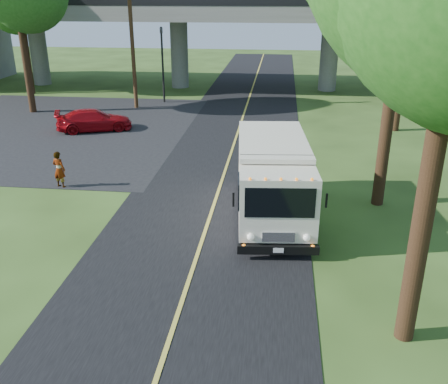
% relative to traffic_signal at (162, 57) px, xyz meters
% --- Properties ---
extents(ground, '(120.00, 120.00, 0.00)m').
position_rel_traffic_signal_xyz_m(ground, '(6.00, -26.00, -3.20)').
color(ground, '#2C4318').
rests_on(ground, ground).
extents(road, '(7.00, 90.00, 0.02)m').
position_rel_traffic_signal_xyz_m(road, '(6.00, -16.00, -3.19)').
color(road, black).
rests_on(road, ground).
extents(parking_lot, '(16.00, 18.00, 0.01)m').
position_rel_traffic_signal_xyz_m(parking_lot, '(-5.00, -8.00, -3.19)').
color(parking_lot, black).
rests_on(parking_lot, ground).
extents(lane_line, '(0.12, 90.00, 0.01)m').
position_rel_traffic_signal_xyz_m(lane_line, '(6.00, -16.00, -3.17)').
color(lane_line, gold).
rests_on(lane_line, road).
extents(overpass, '(54.00, 10.00, 7.30)m').
position_rel_traffic_signal_xyz_m(overpass, '(6.00, 6.00, 1.36)').
color(overpass, slate).
rests_on(overpass, ground).
extents(traffic_signal, '(0.18, 0.22, 5.20)m').
position_rel_traffic_signal_xyz_m(traffic_signal, '(0.00, 0.00, 0.00)').
color(traffic_signal, black).
rests_on(traffic_signal, ground).
extents(utility_pole, '(1.60, 0.26, 9.00)m').
position_rel_traffic_signal_xyz_m(utility_pole, '(-1.50, -2.00, 1.40)').
color(utility_pole, '#472D19').
rests_on(utility_pole, ground).
extents(step_van, '(2.98, 6.75, 2.76)m').
position_rel_traffic_signal_xyz_m(step_van, '(8.19, -18.58, -1.70)').
color(step_van, silver).
rests_on(step_van, ground).
extents(red_sedan, '(4.57, 3.15, 1.23)m').
position_rel_traffic_signal_xyz_m(red_sedan, '(-2.28, -8.00, -2.59)').
color(red_sedan, '#9A0910').
rests_on(red_sedan, ground).
extents(pedestrian, '(0.64, 0.50, 1.54)m').
position_rel_traffic_signal_xyz_m(pedestrian, '(-0.55, -16.73, -2.43)').
color(pedestrian, gray).
rests_on(pedestrian, ground).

